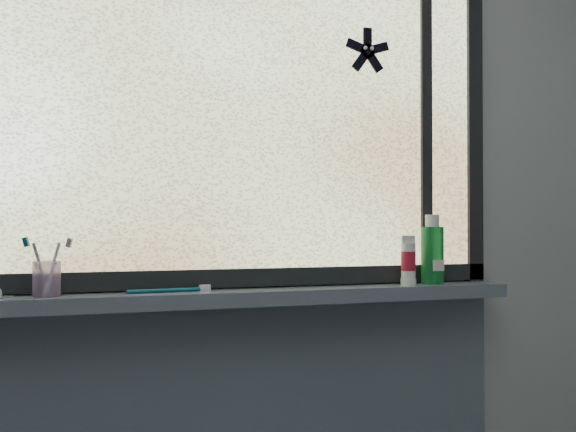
# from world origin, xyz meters

# --- Properties ---
(wall_back) EXTENTS (3.00, 0.01, 2.50)m
(wall_back) POSITION_xyz_m (0.00, 1.30, 1.25)
(wall_back) COLOR #9EA3A8
(wall_back) RESTS_ON ground
(windowsill) EXTENTS (1.62, 0.14, 0.04)m
(windowsill) POSITION_xyz_m (0.00, 1.23, 1.00)
(windowsill) COLOR #505B6B
(windowsill) RESTS_ON wall_back
(window_pane) EXTENTS (1.50, 0.01, 1.00)m
(window_pane) POSITION_xyz_m (0.00, 1.28, 1.53)
(window_pane) COLOR silver
(window_pane) RESTS_ON wall_back
(frame_bottom) EXTENTS (1.60, 0.03, 0.05)m
(frame_bottom) POSITION_xyz_m (0.00, 1.28, 1.05)
(frame_bottom) COLOR black
(frame_bottom) RESTS_ON windowsill
(frame_right) EXTENTS (0.05, 0.03, 1.10)m
(frame_right) POSITION_xyz_m (0.78, 1.28, 1.53)
(frame_right) COLOR black
(frame_right) RESTS_ON wall_back
(frame_mullion) EXTENTS (0.03, 0.03, 1.00)m
(frame_mullion) POSITION_xyz_m (0.60, 1.28, 1.53)
(frame_mullion) COLOR black
(frame_mullion) RESTS_ON wall_back
(starfish_sticker) EXTENTS (0.15, 0.02, 0.15)m
(starfish_sticker) POSITION_xyz_m (0.40, 1.27, 1.72)
(starfish_sticker) COLOR black
(starfish_sticker) RESTS_ON window_pane
(toothbrush_cup) EXTENTS (0.08, 0.08, 0.09)m
(toothbrush_cup) POSITION_xyz_m (-0.50, 1.22, 1.06)
(toothbrush_cup) COLOR #C7A3D7
(toothbrush_cup) RESTS_ON windowsill
(toothbrush_lying) EXTENTS (0.24, 0.04, 0.02)m
(toothbrush_lying) POSITION_xyz_m (-0.21, 1.23, 1.03)
(toothbrush_lying) COLOR #0B4E66
(toothbrush_lying) RESTS_ON windowsill
(mouthwash_bottle) EXTENTS (0.09, 0.09, 0.17)m
(mouthwash_bottle) POSITION_xyz_m (0.60, 1.23, 1.12)
(mouthwash_bottle) COLOR green
(mouthwash_bottle) RESTS_ON windowsill
(cream_tube) EXTENTS (0.04, 0.04, 0.10)m
(cream_tube) POSITION_xyz_m (0.50, 1.21, 1.10)
(cream_tube) COLOR silver
(cream_tube) RESTS_ON windowsill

